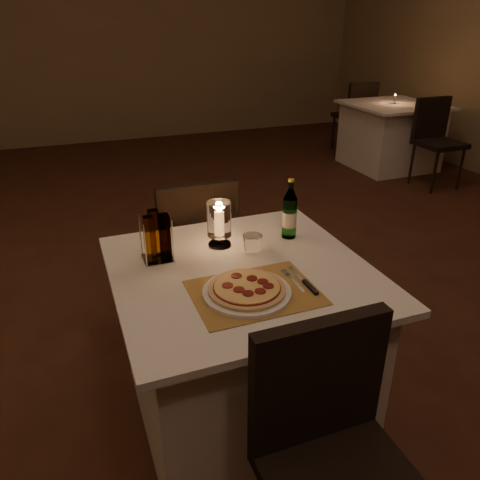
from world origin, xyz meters
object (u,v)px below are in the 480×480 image
object	(u,v)px
main_table	(242,344)
neighbor_table_right	(390,135)
chair_near	(332,442)
water_bottle	(290,214)
chair_far	(194,240)
hurricane_candle	(219,221)
tumbler	(253,245)
plate	(247,292)
pizza	(247,288)

from	to	relation	value
main_table	neighbor_table_right	size ratio (longest dim) A/B	1.00
chair_near	water_bottle	xyz separation A→B (m)	(0.31, 0.92, 0.30)
chair_far	hurricane_candle	world-z (taller)	hurricane_candle
tumbler	hurricane_candle	size ratio (longest dim) A/B	0.42
main_table	neighbor_table_right	xyz separation A→B (m)	(3.04, 3.00, 0.00)
chair_far	plate	bearing A→B (deg)	-93.20
chair_far	hurricane_candle	size ratio (longest dim) A/B	4.47
chair_far	main_table	bearing A→B (deg)	-90.00
pizza	neighbor_table_right	bearing A→B (deg)	45.89
plate	pizza	size ratio (longest dim) A/B	1.14
chair_far	plate	size ratio (longest dim) A/B	2.81
water_bottle	hurricane_candle	size ratio (longest dim) A/B	1.36
chair_near	tumbler	size ratio (longest dim) A/B	10.71
main_table	chair_near	distance (m)	0.74
tumbler	neighbor_table_right	bearing A→B (deg)	44.50
main_table	hurricane_candle	xyz separation A→B (m)	(-0.01, 0.24, 0.48)
water_bottle	neighbor_table_right	size ratio (longest dim) A/B	0.27
tumbler	water_bottle	distance (m)	0.25
hurricane_candle	main_table	bearing A→B (deg)	-86.79
chair_near	chair_far	size ratio (longest dim) A/B	1.00
plate	neighbor_table_right	size ratio (longest dim) A/B	0.32
pizza	tumbler	bearing A→B (deg)	64.07
chair_near	chair_far	bearing A→B (deg)	90.00
hurricane_candle	water_bottle	bearing A→B (deg)	-4.84
plate	hurricane_candle	xyz separation A→B (m)	(0.04, 0.42, 0.11)
neighbor_table_right	chair_near	bearing A→B (deg)	-129.23
chair_near	hurricane_candle	bearing A→B (deg)	90.80
plate	pizza	distance (m)	0.02
chair_far	plate	world-z (taller)	chair_far
chair_near	hurricane_candle	world-z (taller)	hurricane_candle
plate	water_bottle	xyz separation A→B (m)	(0.36, 0.39, 0.10)
plate	tumbler	xyz separation A→B (m)	(0.14, 0.29, 0.03)
chair_near	plate	world-z (taller)	chair_near
water_bottle	main_table	bearing A→B (deg)	-146.00
chair_near	water_bottle	world-z (taller)	water_bottle
pizza	neighbor_table_right	xyz separation A→B (m)	(3.09, 3.18, -0.39)
chair_near	tumbler	xyz separation A→B (m)	(0.09, 0.82, 0.23)
chair_near	chair_far	xyz separation A→B (m)	(-0.00, 1.43, 0.00)
chair_near	pizza	bearing A→B (deg)	95.32
hurricane_candle	neighbor_table_right	bearing A→B (deg)	42.23
main_table	chair_far	world-z (taller)	chair_far
chair_near	hurricane_candle	size ratio (longest dim) A/B	4.47
plate	water_bottle	size ratio (longest dim) A/B	1.17
plate	tumbler	bearing A→B (deg)	64.03
hurricane_candle	pizza	bearing A→B (deg)	-95.02
tumbler	chair_far	bearing A→B (deg)	98.60
chair_near	plate	distance (m)	0.57
plate	tumbler	world-z (taller)	tumbler
pizza	hurricane_candle	xyz separation A→B (m)	(0.04, 0.42, 0.09)
main_table	plate	bearing A→B (deg)	-105.52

